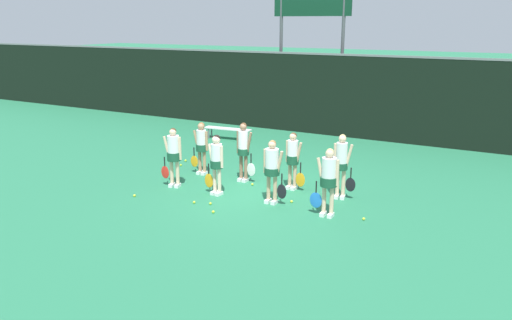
{
  "coord_description": "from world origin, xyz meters",
  "views": [
    {
      "loc": [
        6.06,
        -11.41,
        4.52
      ],
      "look_at": [
        -0.03,
        -0.01,
        0.91
      ],
      "focal_mm": 35.0,
      "sensor_mm": 36.0,
      "label": 1
    }
  ],
  "objects_px": {
    "player_1": "(216,160)",
    "tennis_ball_4": "(134,196)",
    "tennis_ball_2": "(186,161)",
    "tennis_ball_9": "(364,219)",
    "player_5": "(244,147)",
    "tennis_ball_1": "(181,165)",
    "player_2": "(272,166)",
    "player_6": "(293,157)",
    "player_3": "(328,177)",
    "tennis_ball_7": "(213,212)",
    "tennis_ball_0": "(292,202)",
    "tennis_ball_10": "(252,184)",
    "scoreboard": "(312,10)",
    "tennis_ball_8": "(210,203)",
    "tennis_ball_6": "(270,195)",
    "bench_courtside": "(228,130)",
    "tennis_ball_3": "(213,162)",
    "player_0": "(174,153)",
    "tennis_ball_5": "(194,202)",
    "player_7": "(342,162)",
    "player_4": "(201,144)"
  },
  "relations": [
    {
      "from": "player_1",
      "to": "tennis_ball_4",
      "type": "distance_m",
      "value": 2.38
    },
    {
      "from": "tennis_ball_2",
      "to": "tennis_ball_9",
      "type": "relative_size",
      "value": 1.03
    },
    {
      "from": "player_5",
      "to": "tennis_ball_1",
      "type": "bearing_deg",
      "value": 171.73
    },
    {
      "from": "player_2",
      "to": "tennis_ball_9",
      "type": "xyz_separation_m",
      "value": [
        2.42,
        -0.02,
        -0.94
      ]
    },
    {
      "from": "player_6",
      "to": "tennis_ball_9",
      "type": "xyz_separation_m",
      "value": [
        2.41,
        -1.28,
        -0.89
      ]
    },
    {
      "from": "player_3",
      "to": "tennis_ball_7",
      "type": "xyz_separation_m",
      "value": [
        -2.51,
        -1.14,
        -0.95
      ]
    },
    {
      "from": "tennis_ball_0",
      "to": "tennis_ball_10",
      "type": "relative_size",
      "value": 1.01
    },
    {
      "from": "scoreboard",
      "to": "tennis_ball_1",
      "type": "bearing_deg",
      "value": -100.29
    },
    {
      "from": "tennis_ball_4",
      "to": "tennis_ball_1",
      "type": "bearing_deg",
      "value": 102.55
    },
    {
      "from": "player_5",
      "to": "tennis_ball_8",
      "type": "bearing_deg",
      "value": -83.7
    },
    {
      "from": "tennis_ball_0",
      "to": "tennis_ball_10",
      "type": "distance_m",
      "value": 1.74
    },
    {
      "from": "player_3",
      "to": "tennis_ball_1",
      "type": "xyz_separation_m",
      "value": [
        -5.65,
        1.81,
        -0.95
      ]
    },
    {
      "from": "tennis_ball_1",
      "to": "tennis_ball_8",
      "type": "xyz_separation_m",
      "value": [
        2.77,
        -2.5,
        -0.0
      ]
    },
    {
      "from": "tennis_ball_6",
      "to": "player_1",
      "type": "bearing_deg",
      "value": -157.98
    },
    {
      "from": "player_3",
      "to": "tennis_ball_8",
      "type": "distance_m",
      "value": 3.11
    },
    {
      "from": "tennis_ball_4",
      "to": "tennis_ball_0",
      "type": "bearing_deg",
      "value": 21.92
    },
    {
      "from": "tennis_ball_6",
      "to": "tennis_ball_8",
      "type": "height_order",
      "value": "tennis_ball_6"
    },
    {
      "from": "scoreboard",
      "to": "bench_courtside",
      "type": "bearing_deg",
      "value": -118.85
    },
    {
      "from": "tennis_ball_10",
      "to": "tennis_ball_3",
      "type": "bearing_deg",
      "value": 147.28
    },
    {
      "from": "tennis_ball_3",
      "to": "tennis_ball_8",
      "type": "height_order",
      "value": "tennis_ball_3"
    },
    {
      "from": "tennis_ball_0",
      "to": "tennis_ball_6",
      "type": "distance_m",
      "value": 0.74
    },
    {
      "from": "scoreboard",
      "to": "player_6",
      "type": "xyz_separation_m",
      "value": [
        2.74,
        -7.87,
        -4.04
      ]
    },
    {
      "from": "tennis_ball_4",
      "to": "tennis_ball_9",
      "type": "distance_m",
      "value": 5.99
    },
    {
      "from": "tennis_ball_6",
      "to": "tennis_ball_1",
      "type": "bearing_deg",
      "value": 162.25
    },
    {
      "from": "player_0",
      "to": "tennis_ball_1",
      "type": "height_order",
      "value": "player_0"
    },
    {
      "from": "player_1",
      "to": "tennis_ball_5",
      "type": "relative_size",
      "value": 25.01
    },
    {
      "from": "player_7",
      "to": "bench_courtside",
      "type": "bearing_deg",
      "value": 134.62
    },
    {
      "from": "scoreboard",
      "to": "player_4",
      "type": "bearing_deg",
      "value": -91.96
    },
    {
      "from": "bench_courtside",
      "to": "tennis_ball_7",
      "type": "height_order",
      "value": "bench_courtside"
    },
    {
      "from": "player_7",
      "to": "tennis_ball_6",
      "type": "relative_size",
      "value": 25.46
    },
    {
      "from": "tennis_ball_5",
      "to": "tennis_ball_7",
      "type": "height_order",
      "value": "tennis_ball_7"
    },
    {
      "from": "tennis_ball_5",
      "to": "tennis_ball_8",
      "type": "xyz_separation_m",
      "value": [
        0.42,
        0.12,
        -0.0
      ]
    },
    {
      "from": "player_2",
      "to": "tennis_ball_6",
      "type": "bearing_deg",
      "value": 123.59
    },
    {
      "from": "player_3",
      "to": "tennis_ball_5",
      "type": "bearing_deg",
      "value": -167.65
    },
    {
      "from": "tennis_ball_4",
      "to": "tennis_ball_7",
      "type": "xyz_separation_m",
      "value": [
        2.49,
        0.0,
        -0.0
      ]
    },
    {
      "from": "tennis_ball_0",
      "to": "tennis_ball_7",
      "type": "bearing_deg",
      "value": -131.75
    },
    {
      "from": "player_2",
      "to": "tennis_ball_7",
      "type": "relative_size",
      "value": 23.41
    },
    {
      "from": "bench_courtside",
      "to": "tennis_ball_4",
      "type": "xyz_separation_m",
      "value": [
        1.26,
        -6.88,
        -0.35
      ]
    },
    {
      "from": "tennis_ball_6",
      "to": "player_5",
      "type": "bearing_deg",
      "value": 146.88
    },
    {
      "from": "player_5",
      "to": "tennis_ball_0",
      "type": "xyz_separation_m",
      "value": [
        1.98,
        -1.0,
        -0.98
      ]
    },
    {
      "from": "tennis_ball_0",
      "to": "tennis_ball_4",
      "type": "xyz_separation_m",
      "value": [
        -3.88,
        -1.56,
        0.0
      ]
    },
    {
      "from": "player_3",
      "to": "tennis_ball_2",
      "type": "relative_size",
      "value": 23.39
    },
    {
      "from": "scoreboard",
      "to": "tennis_ball_10",
      "type": "distance_m",
      "value": 9.64
    },
    {
      "from": "bench_courtside",
      "to": "tennis_ball_2",
      "type": "relative_size",
      "value": 27.17
    },
    {
      "from": "player_0",
      "to": "player_7",
      "type": "relative_size",
      "value": 0.98
    },
    {
      "from": "player_0",
      "to": "tennis_ball_0",
      "type": "distance_m",
      "value": 3.6
    },
    {
      "from": "bench_courtside",
      "to": "tennis_ball_3",
      "type": "bearing_deg",
      "value": -72.86
    },
    {
      "from": "tennis_ball_5",
      "to": "tennis_ball_0",
      "type": "bearing_deg",
      "value": 29.2
    },
    {
      "from": "player_0",
      "to": "tennis_ball_8",
      "type": "bearing_deg",
      "value": -36.03
    },
    {
      "from": "player_7",
      "to": "player_6",
      "type": "bearing_deg",
      "value": 166.65
    }
  ]
}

